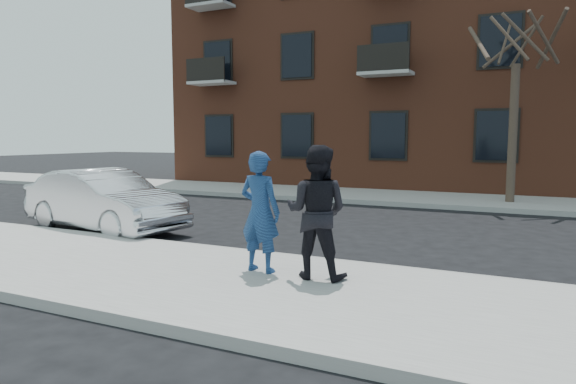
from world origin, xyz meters
The scene contains 10 objects.
ground centered at (0.00, 0.00, 0.00)m, with size 100.00×100.00×0.00m, color black.
near_sidewalk centered at (0.00, -0.25, 0.07)m, with size 50.00×3.50×0.15m, color gray.
near_curb centered at (0.00, 1.55, 0.07)m, with size 50.00×0.10×0.15m, color #999691.
far_sidewalk centered at (0.00, 11.25, 0.07)m, with size 50.00×3.50×0.15m, color gray.
far_curb centered at (0.00, 9.45, 0.07)m, with size 50.00×0.10×0.15m, color #999691.
apartment_building centered at (2.00, 18.00, 6.16)m, with size 24.30×10.30×12.30m.
street_tree centered at (4.50, 11.00, 5.52)m, with size 3.60×3.60×6.80m.
silver_sedan centered at (-3.71, 2.41, 0.71)m, with size 1.50×4.29×1.41m, color silver.
man_hoodie centered at (1.50, 0.36, 1.05)m, with size 0.69×0.53×1.81m.
man_peacoat centered at (2.39, 0.41, 1.10)m, with size 0.98×0.79×1.90m.
Camera 1 is at (5.14, -6.25, 2.16)m, focal length 32.00 mm.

